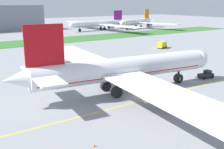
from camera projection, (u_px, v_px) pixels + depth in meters
name	position (u px, v px, depth m)	size (l,w,h in m)	color
ground_plane	(137.00, 97.00, 61.77)	(600.00, 600.00, 0.00)	gray
apron_taxi_line	(144.00, 100.00, 60.00)	(280.00, 0.36, 0.01)	yellow
grass_median_strip	(10.00, 44.00, 138.51)	(320.00, 24.00, 0.10)	#38722D
airliner_foreground	(121.00, 69.00, 63.90)	(51.48, 82.54, 16.22)	white
pushback_tug	(206.00, 75.00, 77.31)	(6.15, 2.91, 2.15)	#26262B
ground_crew_wingwalker_port	(180.00, 80.00, 72.02)	(0.56, 0.40, 1.70)	black
traffic_cone_near_nose	(59.00, 149.00, 39.63)	(0.36, 0.36, 0.58)	#F2590C
traffic_cone_port_wing	(94.00, 145.00, 40.81)	(0.36, 0.36, 0.58)	#F2590C
service_truck_baggage_loader	(162.00, 45.00, 126.91)	(6.51, 4.58, 2.85)	yellow
parked_airliner_far_left	(100.00, 24.00, 206.56)	(51.32, 83.73, 13.79)	white
parked_airliner_far_centre	(137.00, 22.00, 220.83)	(42.22, 68.04, 14.41)	white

